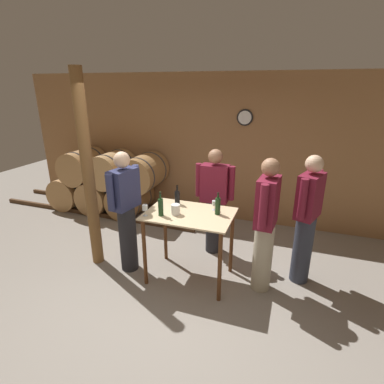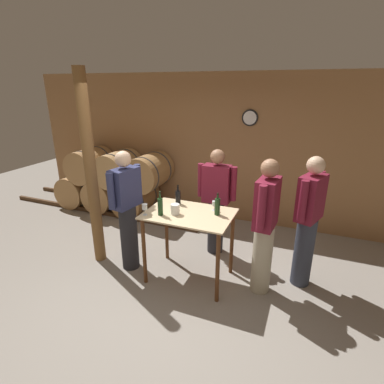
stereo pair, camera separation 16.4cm
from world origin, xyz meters
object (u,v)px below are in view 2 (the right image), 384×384
Objects in this scene: wine_bottle_left at (178,197)px; person_host at (308,220)px; wine_bottle_far_left at (160,206)px; wine_glass_near_center at (214,204)px; person_visitor_with_scarf at (127,209)px; ice_bucket at (175,209)px; wine_bottle_center at (217,206)px; person_visitor_bearded at (265,225)px; wine_glass_near_left at (145,207)px; wooden_post at (91,173)px; person_visitor_near_door at (216,200)px.

person_host is (1.66, 0.21, -0.15)m from wine_bottle_left.
wine_bottle_far_left is 2.41× the size of wine_glass_near_center.
person_visitor_with_scarf is at bearing 169.71° from wine_bottle_far_left.
wine_glass_near_center is 0.51m from ice_bucket.
wine_bottle_left is at bearing 166.49° from wine_bottle_center.
wine_bottle_center is 1.24m from person_visitor_with_scarf.
wine_bottle_far_left is 0.18× the size of person_visitor_bearded.
wine_bottle_left is 2.10× the size of wine_glass_near_center.
wine_glass_near_center is at bearing 33.89° from wine_bottle_far_left.
wine_glass_near_left is at bearing -148.71° from wine_glass_near_center.
wine_bottle_left is at bearing 65.03° from wine_glass_near_left.
wooden_post is 9.45× the size of wine_bottle_center.
person_host is at bearing 20.22° from wine_glass_near_left.
wine_glass_near_center is 0.08× the size of person_visitor_with_scarf.
person_host is at bearing 20.02° from wine_bottle_far_left.
wine_bottle_center is at bearing -161.74° from person_host.
wooden_post is at bearing 179.69° from person_visitor_with_scarf.
wine_glass_near_left is at bearing -114.97° from wine_bottle_left.
wine_bottle_center is at bearing -13.51° from wine_bottle_left.
wine_bottle_center is at bearing -55.67° from wine_glass_near_center.
wine_bottle_far_left is 1.08× the size of wine_bottle_center.
person_host is at bearing 36.24° from person_visitor_bearded.
person_host is (1.89, 0.70, -0.15)m from wine_glass_near_left.
wine_glass_near_left is at bearing -24.37° from person_visitor_with_scarf.
person_visitor_near_door reaches higher than wine_bottle_left.
wine_glass_near_left is (0.93, -0.18, -0.30)m from wooden_post.
wine_bottle_center reaches higher than wine_bottle_left.
wooden_post reaches higher than person_visitor_near_door.
person_visitor_bearded reaches higher than person_visitor_with_scarf.
wine_glass_near_left is at bearing -166.05° from person_visitor_bearded.
person_visitor_with_scarf is (-0.62, -0.31, -0.16)m from wine_bottle_left.
person_visitor_near_door reaches higher than wine_glass_near_center.
wooden_post is 20.52× the size of ice_bucket.
person_visitor_bearded is at bearing -6.56° from wine_bottle_left.
person_visitor_near_door is at bearing 41.39° from person_visitor_with_scarf.
wine_bottle_left is 0.35m from ice_bucket.
person_visitor_bearded is at bearing 0.69° from wine_bottle_center.
wine_bottle_left is at bearing -172.95° from person_host.
wine_bottle_left is 0.17× the size of person_visitor_near_door.
wooden_post is 2.90m from person_host.
person_host is (1.14, 0.24, -0.14)m from wine_glass_near_center.
person_visitor_near_door reaches higher than wine_bottle_far_left.
person_host reaches higher than ice_bucket.
person_host is at bearing 12.86° from person_visitor_with_scarf.
person_visitor_with_scarf is (0.54, -0.00, -0.45)m from wooden_post.
wooden_post is at bearing -170.60° from wine_glass_near_center.
wine_glass_near_center is 1.17m from person_host.
wine_bottle_center is (0.65, 0.27, -0.01)m from wine_bottle_far_left.
wine_glass_near_center is at bearing -75.20° from person_visitor_near_door.
ice_bucket is 0.08× the size of person_visitor_bearded.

